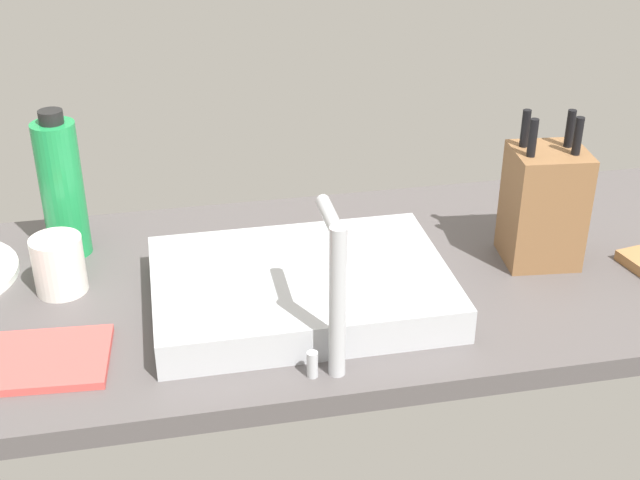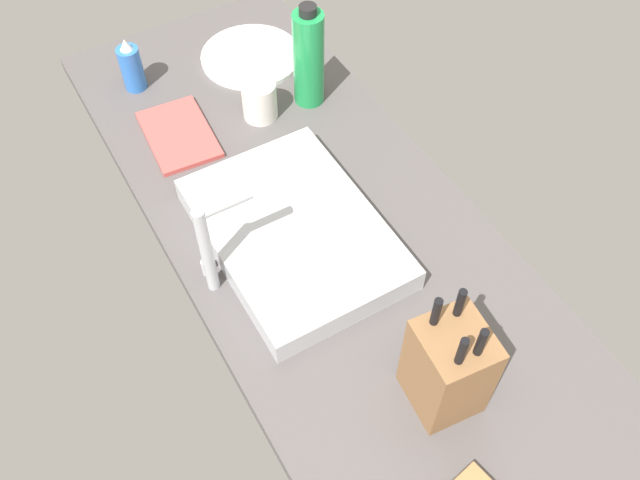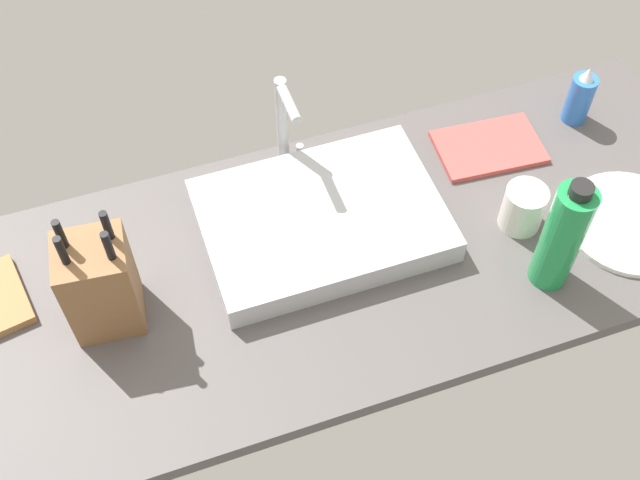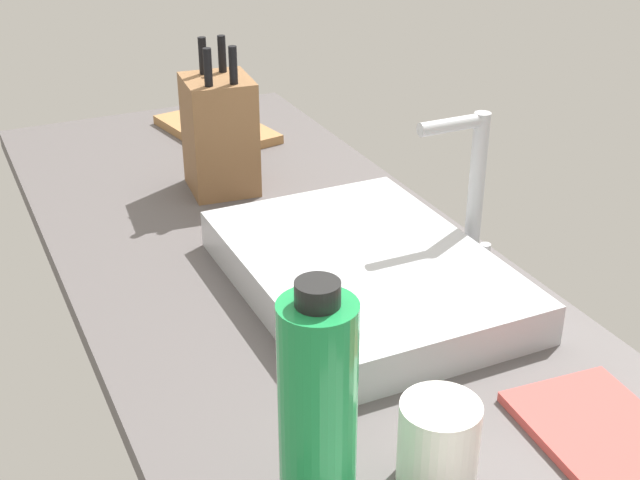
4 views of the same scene
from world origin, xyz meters
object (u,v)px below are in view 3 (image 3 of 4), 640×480
at_px(dinner_plate, 630,223).
at_px(dish_towel, 489,147).
at_px(sink_basin, 322,220).
at_px(faucet, 285,121).
at_px(water_bottle, 562,237).
at_px(coffee_mug, 523,208).
at_px(knife_block, 100,284).
at_px(soap_bottle, 580,97).

distance_m(dinner_plate, dish_towel, 0.33).
height_order(sink_basin, faucet, faucet).
height_order(sink_basin, water_bottle, water_bottle).
height_order(water_bottle, dish_towel, water_bottle).
bearing_deg(dish_towel, sink_basin, -168.15).
relative_size(faucet, coffee_mug, 2.42).
height_order(faucet, coffee_mug, faucet).
height_order(sink_basin, dinner_plate, sink_basin).
distance_m(sink_basin, dinner_plate, 0.61).
height_order(sink_basin, knife_block, knife_block).
bearing_deg(dinner_plate, sink_basin, 161.81).
bearing_deg(coffee_mug, sink_basin, 163.08).
xyz_separation_m(knife_block, water_bottle, (0.80, -0.18, 0.02)).
bearing_deg(soap_bottle, sink_basin, -170.18).
bearing_deg(dish_towel, water_bottle, -96.86).
xyz_separation_m(dinner_plate, coffee_mug, (-0.21, 0.08, 0.04)).
relative_size(sink_basin, water_bottle, 1.76).
bearing_deg(sink_basin, coffee_mug, -16.92).
distance_m(soap_bottle, dish_towel, 0.23).
bearing_deg(knife_block, sink_basin, 13.70).
distance_m(faucet, coffee_mug, 0.50).
relative_size(soap_bottle, dinner_plate, 0.55).
bearing_deg(sink_basin, dinner_plate, -18.19).
height_order(soap_bottle, dinner_plate, soap_bottle).
relative_size(sink_basin, dinner_plate, 1.79).
height_order(knife_block, coffee_mug, knife_block).
distance_m(knife_block, water_bottle, 0.82).
xyz_separation_m(faucet, dish_towel, (0.42, -0.10, -0.13)).
xyz_separation_m(sink_basin, water_bottle, (0.37, -0.24, 0.10)).
bearing_deg(knife_block, coffee_mug, 1.88).
distance_m(water_bottle, coffee_mug, 0.15).
relative_size(soap_bottle, coffee_mug, 1.49).
distance_m(sink_basin, knife_block, 0.44).
height_order(soap_bottle, water_bottle, water_bottle).
height_order(sink_basin, dish_towel, sink_basin).
xyz_separation_m(dish_towel, coffee_mug, (-0.03, -0.20, 0.04)).
bearing_deg(coffee_mug, dish_towel, 80.85).
distance_m(soap_bottle, dinner_plate, 0.31).
xyz_separation_m(soap_bottle, dish_towel, (-0.22, -0.02, -0.06)).
height_order(knife_block, soap_bottle, knife_block).
height_order(water_bottle, coffee_mug, water_bottle).
bearing_deg(soap_bottle, dinner_plate, -98.39).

